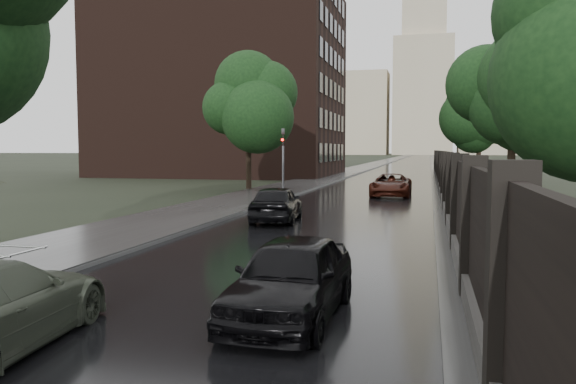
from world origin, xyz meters
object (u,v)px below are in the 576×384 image
(tree_right_c, at_px, (479,122))
(car_right_near, at_px, (291,277))
(traffic_light, at_px, (283,157))
(car_right_far, at_px, (391,185))
(tree_right_b, at_px, (513,103))
(tree_left_far, at_px, (248,113))
(hatchback_left, at_px, (277,203))

(tree_right_c, distance_m, car_right_near, 37.77)
(tree_right_c, distance_m, traffic_light, 19.26)
(car_right_far, bearing_deg, traffic_light, -152.88)
(tree_right_b, height_order, car_right_far, tree_right_b)
(car_right_near, bearing_deg, tree_left_far, 110.86)
(hatchback_left, bearing_deg, tree_right_c, -116.96)
(tree_left_far, height_order, tree_right_c, tree_left_far)
(tree_left_far, relative_size, hatchback_left, 1.75)
(tree_left_far, bearing_deg, tree_right_b, -27.30)
(hatchback_left, relative_size, car_right_near, 1.05)
(car_right_far, bearing_deg, hatchback_left, -104.61)
(hatchback_left, bearing_deg, traffic_light, -83.16)
(tree_right_c, bearing_deg, car_right_near, -99.05)
(hatchback_left, bearing_deg, car_right_far, -111.49)
(tree_left_far, height_order, tree_right_b, tree_left_far)
(hatchback_left, relative_size, car_right_far, 0.86)
(car_right_near, xyz_separation_m, car_right_far, (0.00, 25.01, -0.00))
(tree_left_far, bearing_deg, hatchback_left, -68.10)
(tree_left_far, distance_m, car_right_near, 29.07)
(car_right_far, bearing_deg, tree_right_c, 64.39)
(car_right_near, bearing_deg, hatchback_left, 107.76)
(traffic_light, bearing_deg, tree_left_far, 126.47)
(tree_left_far, xyz_separation_m, car_right_near, (9.60, -27.06, -4.56))
(tree_right_c, distance_m, car_right_far, 14.08)
(tree_left_far, relative_size, car_right_far, 1.50)
(tree_left_far, relative_size, car_right_near, 1.84)
(tree_left_far, height_order, car_right_far, tree_left_far)
(tree_right_c, height_order, car_right_near, tree_right_c)
(car_right_far, bearing_deg, tree_right_b, -44.77)
(tree_left_far, distance_m, tree_right_c, 18.45)
(tree_right_c, bearing_deg, traffic_light, -128.18)
(tree_left_far, xyz_separation_m, car_right_far, (9.60, -2.05, -4.56))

